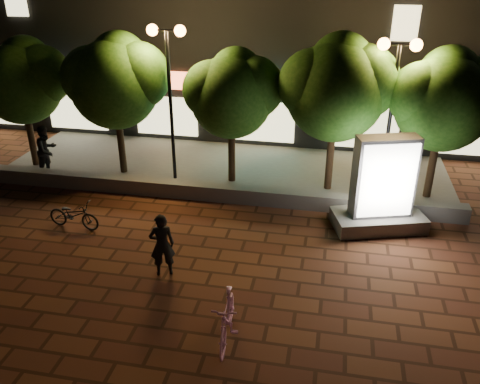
% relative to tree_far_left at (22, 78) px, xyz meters
% --- Properties ---
extents(ground, '(80.00, 80.00, 0.00)m').
position_rel_tree_far_left_xyz_m(ground, '(6.95, -5.46, -3.29)').
color(ground, '#582F1B').
rests_on(ground, ground).
extents(retaining_wall, '(16.00, 0.45, 0.50)m').
position_rel_tree_far_left_xyz_m(retaining_wall, '(6.95, -1.46, -3.04)').
color(retaining_wall, '#66635E').
rests_on(retaining_wall, ground).
extents(sidewalk, '(16.00, 5.00, 0.08)m').
position_rel_tree_far_left_xyz_m(sidewalk, '(6.95, 1.04, -3.25)').
color(sidewalk, '#66635E').
rests_on(sidewalk, ground).
extents(building_block, '(28.00, 8.12, 11.30)m').
position_rel_tree_far_left_xyz_m(building_block, '(6.94, 7.53, 1.70)').
color(building_block, black).
rests_on(building_block, ground).
extents(tree_far_left, '(3.36, 2.80, 4.63)m').
position_rel_tree_far_left_xyz_m(tree_far_left, '(0.00, 0.00, 0.00)').
color(tree_far_left, black).
rests_on(tree_far_left, sidewalk).
extents(tree_left, '(3.60, 3.00, 4.89)m').
position_rel_tree_far_left_xyz_m(tree_left, '(3.50, 0.00, 0.15)').
color(tree_left, black).
rests_on(tree_left, sidewalk).
extents(tree_mid, '(3.24, 2.70, 4.50)m').
position_rel_tree_far_left_xyz_m(tree_mid, '(7.50, -0.00, -0.08)').
color(tree_mid, black).
rests_on(tree_mid, sidewalk).
extents(tree_right, '(3.72, 3.10, 5.07)m').
position_rel_tree_far_left_xyz_m(tree_right, '(10.80, 0.00, 0.27)').
color(tree_right, black).
rests_on(tree_right, sidewalk).
extents(tree_far_right, '(3.48, 2.90, 4.76)m').
position_rel_tree_far_left_xyz_m(tree_far_right, '(14.00, 0.00, 0.08)').
color(tree_far_right, black).
rests_on(tree_far_right, sidewalk).
extents(street_lamp_left, '(1.26, 0.36, 5.18)m').
position_rel_tree_far_left_xyz_m(street_lamp_left, '(5.45, -0.26, 0.74)').
color(street_lamp_left, black).
rests_on(street_lamp_left, sidewalk).
extents(street_lamp_right, '(1.26, 0.36, 4.98)m').
position_rel_tree_far_left_xyz_m(street_lamp_right, '(12.45, -0.26, 0.60)').
color(street_lamp_right, black).
rests_on(street_lamp_right, sidewalk).
extents(ad_kiosk, '(2.85, 2.00, 2.79)m').
position_rel_tree_far_left_xyz_m(ad_kiosk, '(12.28, -2.30, -2.17)').
color(ad_kiosk, '#66635E').
rests_on(ad_kiosk, ground).
extents(scooter_pink, '(0.63, 1.81, 1.07)m').
position_rel_tree_far_left_xyz_m(scooter_pink, '(8.96, -7.71, -2.76)').
color(scooter_pink, '#DD8DCA').
rests_on(scooter_pink, ground).
extents(rider, '(0.72, 0.61, 1.68)m').
position_rel_tree_far_left_xyz_m(rider, '(6.91, -5.73, -2.45)').
color(rider, black).
rests_on(rider, ground).
extents(scooter_parked, '(1.65, 0.71, 0.84)m').
position_rel_tree_far_left_xyz_m(scooter_parked, '(3.60, -4.04, -2.87)').
color(scooter_parked, black).
rests_on(scooter_parked, ground).
extents(pedestrian, '(0.85, 1.00, 1.80)m').
position_rel_tree_far_left_xyz_m(pedestrian, '(0.97, -0.80, -2.31)').
color(pedestrian, black).
rests_on(pedestrian, sidewalk).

